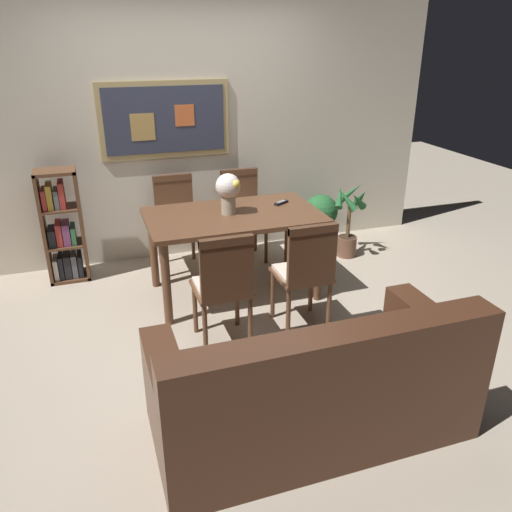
# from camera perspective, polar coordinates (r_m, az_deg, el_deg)

# --- Properties ---
(ground_plane) EXTENTS (12.00, 12.00, 0.00)m
(ground_plane) POSITION_cam_1_polar(r_m,az_deg,el_deg) (4.19, -2.29, -7.45)
(ground_plane) COLOR tan
(wall_back_with_painting) EXTENTS (5.20, 0.14, 2.60)m
(wall_back_with_painting) POSITION_cam_1_polar(r_m,az_deg,el_deg) (5.24, -7.77, 13.98)
(wall_back_with_painting) COLOR beige
(wall_back_with_painting) RESTS_ON ground_plane
(dining_table) EXTENTS (1.48, 0.88, 0.75)m
(dining_table) POSITION_cam_1_polar(r_m,az_deg,el_deg) (4.39, -2.54, 3.53)
(dining_table) COLOR brown
(dining_table) RESTS_ON ground_plane
(dining_chair_far_left) EXTENTS (0.40, 0.41, 0.91)m
(dining_chair_far_left) POSITION_cam_1_polar(r_m,az_deg,el_deg) (5.06, -8.93, 4.62)
(dining_chair_far_left) COLOR brown
(dining_chair_far_left) RESTS_ON ground_plane
(dining_chair_near_left) EXTENTS (0.40, 0.41, 0.91)m
(dining_chair_near_left) POSITION_cam_1_polar(r_m,az_deg,el_deg) (3.65, -3.64, -2.83)
(dining_chair_near_left) COLOR brown
(dining_chair_near_left) RESTS_ON ground_plane
(dining_chair_near_right) EXTENTS (0.40, 0.41, 0.91)m
(dining_chair_near_right) POSITION_cam_1_polar(r_m,az_deg,el_deg) (3.87, 5.60, -1.31)
(dining_chair_near_right) COLOR brown
(dining_chair_near_right) RESTS_ON ground_plane
(dining_chair_far_right) EXTENTS (0.40, 0.41, 0.91)m
(dining_chair_far_right) POSITION_cam_1_polar(r_m,az_deg,el_deg) (5.21, -1.54, 5.46)
(dining_chair_far_right) COLOR brown
(dining_chair_far_right) RESTS_ON ground_plane
(leather_couch) EXTENTS (1.80, 0.84, 0.84)m
(leather_couch) POSITION_cam_1_polar(r_m,az_deg,el_deg) (3.00, 6.50, -14.55)
(leather_couch) COLOR #472819
(leather_couch) RESTS_ON ground_plane
(bookshelf) EXTENTS (0.36, 0.28, 1.06)m
(bookshelf) POSITION_cam_1_polar(r_m,az_deg,el_deg) (5.05, -20.83, 2.61)
(bookshelf) COLOR brown
(bookshelf) RESTS_ON ground_plane
(potted_ivy) EXTENTS (0.36, 0.36, 0.59)m
(potted_ivy) POSITION_cam_1_polar(r_m,az_deg,el_deg) (5.57, 7.27, 4.46)
(potted_ivy) COLOR brown
(potted_ivy) RESTS_ON ground_plane
(potted_palm) EXTENTS (0.39, 0.40, 0.78)m
(potted_palm) POSITION_cam_1_polar(r_m,az_deg,el_deg) (5.36, 10.34, 3.64)
(potted_palm) COLOR brown
(potted_palm) RESTS_ON ground_plane
(flower_vase) EXTENTS (0.22, 0.21, 0.35)m
(flower_vase) POSITION_cam_1_polar(r_m,az_deg,el_deg) (4.30, -3.11, 7.43)
(flower_vase) COLOR tan
(flower_vase) RESTS_ON dining_table
(tv_remote) EXTENTS (0.16, 0.12, 0.02)m
(tv_remote) POSITION_cam_1_polar(r_m,az_deg,el_deg) (4.62, 2.84, 5.99)
(tv_remote) COLOR black
(tv_remote) RESTS_ON dining_table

